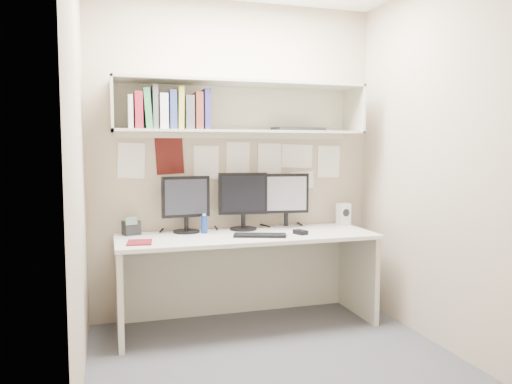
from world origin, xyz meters
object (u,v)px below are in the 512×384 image
object	(u,v)px
monitor_center	(243,199)
speaker	(343,214)
desk	(247,280)
monitor_right	(286,198)
keyboard	(260,235)
maroon_notebook	(140,242)
desk_phone	(131,227)
monitor_left	(186,202)

from	to	relation	value
monitor_center	speaker	world-z (taller)	monitor_center
desk	monitor_right	world-z (taller)	monitor_right
keyboard	desk	bearing A→B (deg)	134.72
desk	speaker	world-z (taller)	speaker
monitor_center	speaker	distance (m)	0.92
maroon_notebook	desk_phone	bearing A→B (deg)	102.64
monitor_right	keyboard	world-z (taller)	monitor_right
monitor_center	maroon_notebook	size ratio (longest dim) A/B	2.27
desk	desk_phone	world-z (taller)	desk_phone
monitor_left	keyboard	bearing A→B (deg)	-39.80
desk_phone	monitor_left	bearing A→B (deg)	-19.71
keyboard	desk_phone	xyz separation A→B (m)	(-0.93, 0.36, 0.05)
desk_phone	keyboard	bearing A→B (deg)	-39.97
monitor_right	desk_phone	size ratio (longest dim) A/B	3.12
monitor_left	speaker	xyz separation A→B (m)	(1.38, -0.01, -0.15)
desk	monitor_right	distance (m)	0.77
monitor_center	monitor_right	bearing A→B (deg)	7.30
monitor_left	desk_phone	distance (m)	0.47
monitor_left	speaker	distance (m)	1.38
monitor_center	desk_phone	xyz separation A→B (m)	(-0.89, 0.01, -0.20)
desk	monitor_center	xyz separation A→B (m)	(0.03, 0.22, 0.62)
desk	maroon_notebook	xyz separation A→B (m)	(-0.83, -0.14, 0.37)
speaker	monitor_center	bearing A→B (deg)	169.58
keyboard	speaker	world-z (taller)	speaker
speaker	monitor_left	bearing A→B (deg)	169.81
desk	desk_phone	xyz separation A→B (m)	(-0.87, 0.23, 0.42)
keyboard	maroon_notebook	size ratio (longest dim) A/B	1.92
speaker	desk_phone	bearing A→B (deg)	169.70
speaker	desk_phone	xyz separation A→B (m)	(-1.80, 0.02, -0.04)
keyboard	maroon_notebook	xyz separation A→B (m)	(-0.89, -0.01, -0.00)
keyboard	monitor_center	bearing A→B (deg)	114.98
desk	monitor_left	bearing A→B (deg)	153.57
speaker	maroon_notebook	xyz separation A→B (m)	(-1.76, -0.35, -0.09)
keyboard	desk_phone	distance (m)	1.00
maroon_notebook	keyboard	bearing A→B (deg)	7.27
desk	monitor_center	world-z (taller)	monitor_center
desk	maroon_notebook	distance (m)	0.92
keyboard	speaker	size ratio (longest dim) A/B	2.09
desk	monitor_left	world-z (taller)	monitor_left
monitor_left	speaker	world-z (taller)	monitor_left
speaker	maroon_notebook	world-z (taller)	speaker
speaker	desk_phone	distance (m)	1.80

